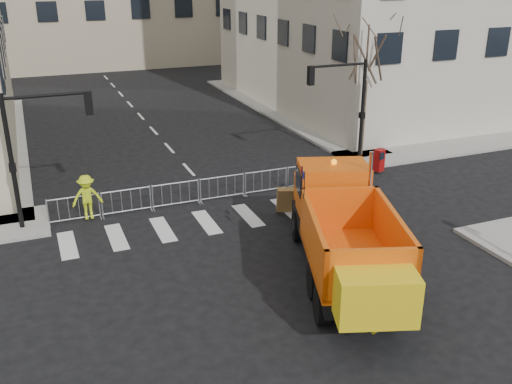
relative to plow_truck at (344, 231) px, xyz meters
name	(u,v)px	position (x,y,z in m)	size (l,w,h in m)	color
ground	(290,282)	(-1.69, 0.44, -1.74)	(120.00, 120.00, 0.00)	black
sidewalk_back	(210,191)	(-1.69, 8.94, -1.67)	(64.00, 5.00, 0.15)	gray
traffic_light_left	(12,165)	(-9.69, 7.94, 0.96)	(0.18, 0.18, 5.40)	black
traffic_light_right	(362,113)	(6.81, 9.94, 0.96)	(0.18, 0.18, 5.40)	black
crowd_barriers	(199,191)	(-2.44, 8.04, -1.19)	(12.60, 0.60, 1.10)	#9EA0A5
street_tree	(365,88)	(7.51, 10.94, 2.01)	(3.00, 3.00, 7.50)	#382B21
plow_truck	(344,231)	(0.00, 0.00, 0.00)	(5.78, 10.43, 3.92)	black
cop_a	(312,206)	(0.93, 3.95, -0.84)	(0.66, 0.43, 1.80)	black
cop_b	(321,203)	(1.50, 4.26, -0.95)	(0.77, 0.60, 1.59)	black
cop_c	(314,181)	(2.19, 6.20, -0.77)	(1.14, 0.48, 1.95)	black
worker	(87,197)	(-7.15, 7.80, -0.67)	(1.19, 0.68, 1.84)	#C6DF1A
newspaper_box	(379,160)	(6.91, 8.30, -1.04)	(0.45, 0.40, 1.10)	maroon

